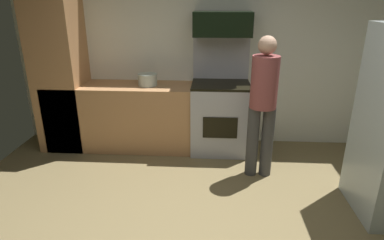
{
  "coord_description": "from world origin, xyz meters",
  "views": [
    {
      "loc": [
        0.15,
        -2.25,
        2.01
      ],
      "look_at": [
        -0.01,
        0.3,
        1.05
      ],
      "focal_mm": 30.65,
      "sensor_mm": 36.0,
      "label": 1
    }
  ],
  "objects_px": {
    "oven_range": "(220,114)",
    "microwave": "(223,24)",
    "person_cook": "(263,101)",
    "stock_pot": "(148,80)"
  },
  "relations": [
    {
      "from": "oven_range",
      "to": "microwave",
      "type": "relative_size",
      "value": 2.08
    },
    {
      "from": "stock_pot",
      "to": "microwave",
      "type": "bearing_deg",
      "value": 4.69
    },
    {
      "from": "oven_range",
      "to": "person_cook",
      "type": "height_order",
      "value": "person_cook"
    },
    {
      "from": "person_cook",
      "to": "stock_pot",
      "type": "bearing_deg",
      "value": 154.36
    },
    {
      "from": "microwave",
      "to": "oven_range",
      "type": "bearing_deg",
      "value": -90.0
    },
    {
      "from": "microwave",
      "to": "person_cook",
      "type": "relative_size",
      "value": 0.45
    },
    {
      "from": "microwave",
      "to": "person_cook",
      "type": "height_order",
      "value": "microwave"
    },
    {
      "from": "oven_range",
      "to": "microwave",
      "type": "distance_m",
      "value": 1.18
    },
    {
      "from": "microwave",
      "to": "person_cook",
      "type": "distance_m",
      "value": 1.18
    },
    {
      "from": "stock_pot",
      "to": "oven_range",
      "type": "bearing_deg",
      "value": -0.29
    }
  ]
}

